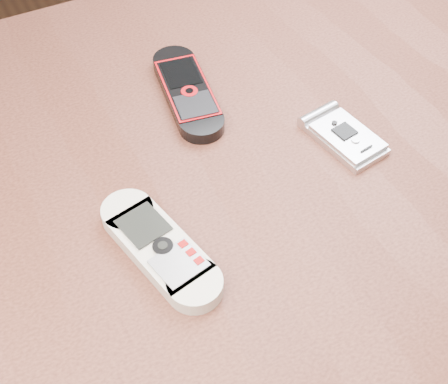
{
  "coord_description": "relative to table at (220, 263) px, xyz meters",
  "views": [
    {
      "loc": [
        -0.17,
        -0.35,
        1.21
      ],
      "look_at": [
        0.01,
        0.0,
        0.76
      ],
      "focal_mm": 50.0,
      "sensor_mm": 36.0,
      "label": 1
    }
  ],
  "objects": [
    {
      "name": "motorola_razr",
      "position": [
        0.15,
        0.01,
        0.11
      ],
      "size": [
        0.06,
        0.1,
        0.01
      ],
      "primitive_type": "cube",
      "rotation": [
        0.0,
        0.0,
        0.16
      ],
      "color": "silver",
      "rests_on": "table"
    },
    {
      "name": "nokia_white",
      "position": [
        -0.08,
        -0.03,
        0.11
      ],
      "size": [
        0.08,
        0.16,
        0.02
      ],
      "primitive_type": "cube",
      "rotation": [
        0.0,
        0.0,
        0.21
      ],
      "color": "beige",
      "rests_on": "table"
    },
    {
      "name": "nokia_black_red",
      "position": [
        0.04,
        0.15,
        0.11
      ],
      "size": [
        0.07,
        0.17,
        0.02
      ],
      "primitive_type": "cube",
      "rotation": [
        0.0,
        0.0,
        -0.15
      ],
      "color": "black",
      "rests_on": "table"
    },
    {
      "name": "table",
      "position": [
        0.0,
        0.0,
        0.0
      ],
      "size": [
        1.2,
        0.8,
        0.75
      ],
      "color": "black",
      "rests_on": "ground"
    }
  ]
}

